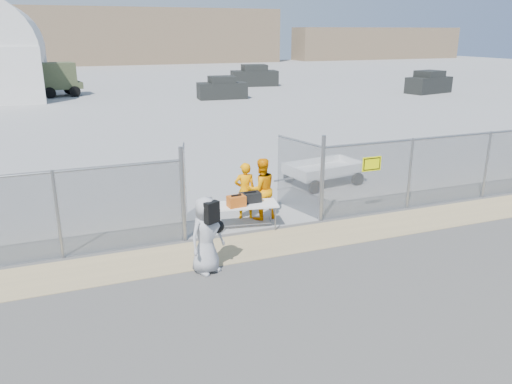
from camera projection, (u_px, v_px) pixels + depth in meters
name	position (u px, v px, depth m)	size (l,w,h in m)	color
ground	(286.00, 259.00, 11.98)	(160.00, 160.00, 0.00)	#494848
tarmac_inside	(112.00, 87.00, 49.32)	(160.00, 80.00, 0.01)	gray
dirt_strip	(270.00, 243.00, 12.87)	(44.00, 1.60, 0.01)	tan
distant_hills	(119.00, 36.00, 81.65)	(140.00, 6.00, 9.00)	#7F684F
chain_link_fence	(256.00, 192.00, 13.42)	(40.00, 0.20, 2.20)	gray
folding_table	(246.00, 216.00, 13.72)	(1.73, 0.72, 0.74)	white
orange_bag	(236.00, 201.00, 13.36)	(0.47, 0.31, 0.29)	#CB5B17
black_duffel	(250.00, 197.00, 13.70)	(0.56, 0.33, 0.27)	black
security_worker_left	(245.00, 191.00, 14.38)	(0.61, 0.40, 1.68)	#FF9500
security_worker_right	(261.00, 189.00, 14.33)	(0.88, 0.69, 1.81)	#FF9500
visitor	(206.00, 235.00, 11.12)	(0.87, 0.57, 1.78)	#A4A4A9
utility_trailer	(324.00, 173.00, 17.79)	(3.45, 1.78, 0.84)	white
military_truck	(44.00, 80.00, 41.23)	(5.81, 2.15, 2.77)	#454F30
parked_vehicle_near	(222.00, 88.00, 40.34)	(3.90, 1.76, 1.76)	black
parked_vehicle_mid	(254.00, 76.00, 49.87)	(4.53, 2.05, 2.05)	black
parked_vehicle_far	(429.00, 82.00, 44.10)	(4.22, 1.91, 1.91)	black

